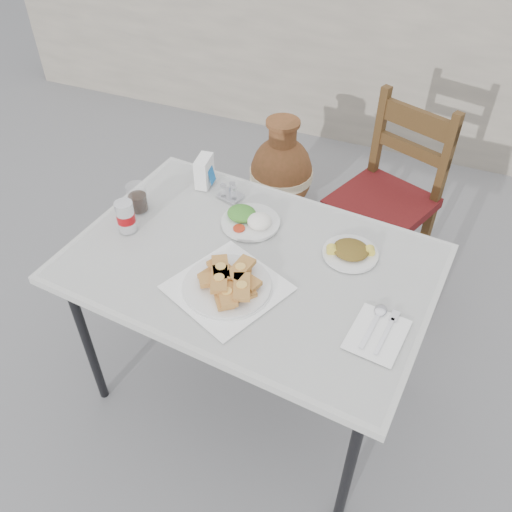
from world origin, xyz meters
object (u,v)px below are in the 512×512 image
at_px(chair, 387,197).
at_px(terracotta_urn, 281,174).
at_px(pide_plate, 227,281).
at_px(napkin_holder, 204,171).
at_px(salad_rice_plate, 250,219).
at_px(condiment_caddy, 230,193).
at_px(salad_chopped_plate, 351,251).
at_px(soda_can, 126,216).
at_px(cola_glass, 138,199).
at_px(cafe_table, 250,271).

xyz_separation_m(chair, terracotta_urn, (-0.69, 0.29, -0.22)).
relative_size(pide_plate, napkin_holder, 3.53).
xyz_separation_m(salad_rice_plate, condiment_caddy, (-0.15, 0.13, 0.00)).
bearing_deg(salad_chopped_plate, terracotta_urn, 121.36).
relative_size(salad_chopped_plate, terracotta_urn, 0.31).
height_order(soda_can, cola_glass, soda_can).
xyz_separation_m(cafe_table, terracotta_urn, (-0.34, 1.29, -0.45)).
xyz_separation_m(soda_can, cola_glass, (-0.03, 0.13, -0.01)).
height_order(salad_chopped_plate, cola_glass, cola_glass).
bearing_deg(terracotta_urn, napkin_holder, -92.46).
relative_size(pide_plate, chair, 0.46).
xyz_separation_m(cafe_table, chair, (0.35, 1.00, -0.24)).
bearing_deg(condiment_caddy, cola_glass, -145.45).
relative_size(salad_rice_plate, cola_glass, 2.03).
height_order(soda_can, napkin_holder, napkin_holder).
xyz_separation_m(salad_chopped_plate, cola_glass, (-0.90, -0.06, 0.03)).
bearing_deg(napkin_holder, chair, 33.69).
bearing_deg(soda_can, salad_chopped_plate, 12.63).
bearing_deg(salad_rice_plate, condiment_caddy, 138.35).
xyz_separation_m(salad_rice_plate, napkin_holder, (-0.29, 0.18, 0.04)).
distance_m(pide_plate, chair, 1.27).
relative_size(salad_rice_plate, soda_can, 1.83).
distance_m(cola_glass, condiment_caddy, 0.39).
relative_size(soda_can, terracotta_urn, 0.19).
distance_m(cola_glass, napkin_holder, 0.32).
bearing_deg(terracotta_urn, chair, -22.59).
bearing_deg(soda_can, cola_glass, 102.11).
distance_m(pide_plate, salad_rice_plate, 0.37).
relative_size(cafe_table, salad_rice_plate, 5.97).
bearing_deg(cafe_table, condiment_caddy, 125.09).
xyz_separation_m(pide_plate, condiment_caddy, (-0.21, 0.50, -0.01)).
relative_size(cola_glass, terracotta_urn, 0.17).
xyz_separation_m(napkin_holder, chair, (0.73, 0.62, -0.36)).
relative_size(condiment_caddy, terracotta_urn, 0.17).
bearing_deg(condiment_caddy, terracotta_urn, 96.35).
bearing_deg(pide_plate, cola_glass, 152.58).
bearing_deg(salad_chopped_plate, napkin_holder, 163.94).
relative_size(soda_can, napkin_holder, 0.99).
relative_size(pide_plate, salad_chopped_plate, 2.21).
relative_size(salad_rice_plate, napkin_holder, 1.81).
height_order(salad_rice_plate, salad_chopped_plate, salad_rice_plate).
xyz_separation_m(pide_plate, terracotta_urn, (-0.32, 1.46, -0.54)).
relative_size(cafe_table, soda_can, 10.93).
bearing_deg(cafe_table, salad_rice_plate, 113.20).
bearing_deg(soda_can, chair, 49.47).
bearing_deg(terracotta_urn, salad_chopped_plate, -58.64).
bearing_deg(condiment_caddy, soda_can, -129.68).
relative_size(cafe_table, napkin_holder, 10.79).
bearing_deg(pide_plate, soda_can, 163.96).
bearing_deg(salad_chopped_plate, salad_rice_plate, 176.22).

